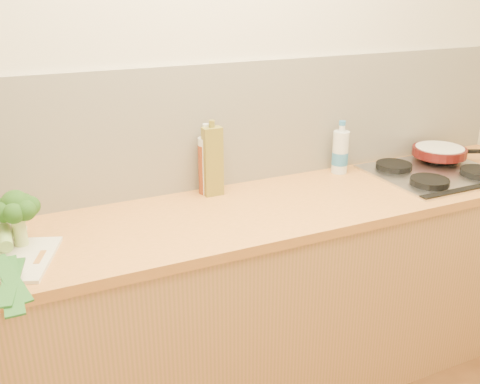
{
  "coord_description": "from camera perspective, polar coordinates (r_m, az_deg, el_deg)",
  "views": [
    {
      "loc": [
        -0.83,
        -0.58,
        1.75
      ],
      "look_at": [
        -0.05,
        1.1,
        1.02
      ],
      "focal_mm": 40.0,
      "sensor_mm": 36.0,
      "label": 1
    }
  ],
  "objects": [
    {
      "name": "counter",
      "position": [
        2.36,
        0.06,
        -11.99
      ],
      "size": [
        3.2,
        0.62,
        0.9
      ],
      "color": "#B97D4D",
      "rests_on": "ground"
    },
    {
      "name": "amber_bottle",
      "position": [
        2.28,
        -3.67,
        2.56
      ],
      "size": [
        0.06,
        0.06,
        0.26
      ],
      "color": "maroon",
      "rests_on": "counter"
    },
    {
      "name": "leek_back",
      "position": [
        1.85,
        -23.66,
        -5.34
      ],
      "size": [
        0.1,
        0.69,
        0.04
      ],
      "rotation": [
        0.0,
        0.0,
        0.01
      ],
      "color": "white",
      "rests_on": "chopping_board"
    },
    {
      "name": "glass_bottle",
      "position": [
        2.27,
        -3.58,
        2.95
      ],
      "size": [
        0.07,
        0.07,
        0.31
      ],
      "color": "silver",
      "rests_on": "counter"
    },
    {
      "name": "gas_hob",
      "position": [
        2.7,
        20.19,
        2.07
      ],
      "size": [
        0.58,
        0.5,
        0.04
      ],
      "color": "silver",
      "rests_on": "counter"
    },
    {
      "name": "broccoli_right",
      "position": [
        1.93,
        -22.78,
        -1.63
      ],
      "size": [
        0.15,
        0.15,
        0.2
      ],
      "color": "#ACC170",
      "rests_on": "chopping_board"
    },
    {
      "name": "skillet",
      "position": [
        2.86,
        20.55,
        4.09
      ],
      "size": [
        0.37,
        0.26,
        0.05
      ],
      "rotation": [
        0.0,
        0.0,
        -0.4
      ],
      "color": "#450D0B",
      "rests_on": "gas_hob"
    },
    {
      "name": "water_bottle",
      "position": [
        2.58,
        10.64,
        4.1
      ],
      "size": [
        0.08,
        0.08,
        0.23
      ],
      "color": "silver",
      "rests_on": "counter"
    },
    {
      "name": "room_shell",
      "position": [
        2.31,
        -2.99,
        6.88
      ],
      "size": [
        3.5,
        3.5,
        3.5
      ],
      "color": "beige",
      "rests_on": "ground"
    },
    {
      "name": "oil_tin",
      "position": [
        2.25,
        -2.94,
        3.31
      ],
      "size": [
        0.08,
        0.05,
        0.33
      ],
      "color": "olive",
      "rests_on": "counter"
    }
  ]
}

